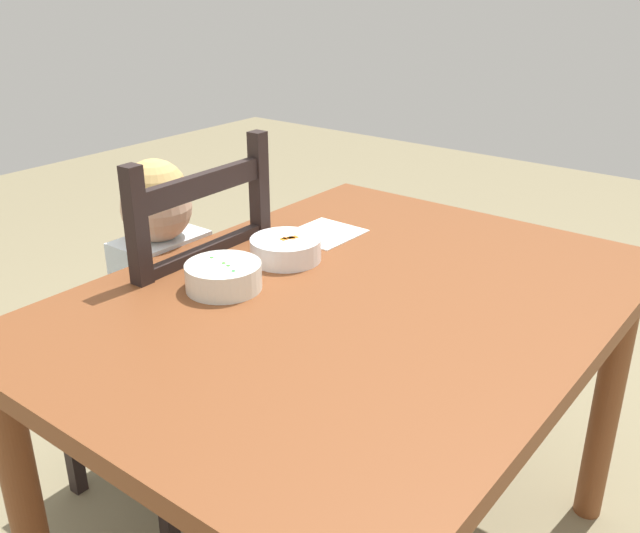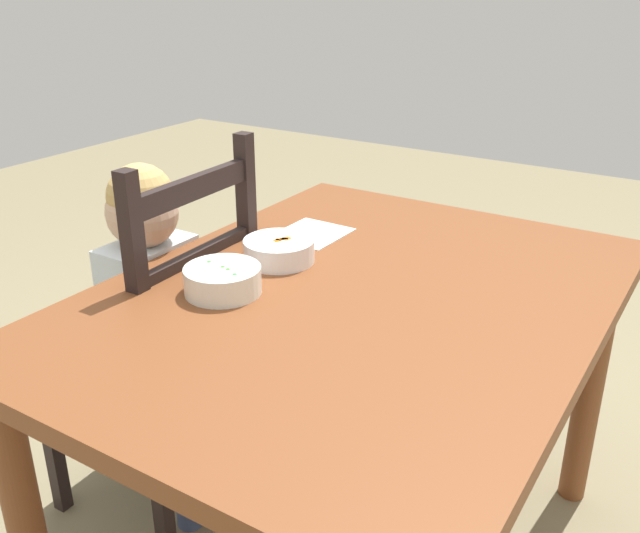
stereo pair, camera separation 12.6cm
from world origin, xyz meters
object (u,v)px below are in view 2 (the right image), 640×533
object	(u,v)px
dining_table	(353,336)
child_figure	(159,295)
dining_chair	(164,352)
bowl_of_peas	(223,279)
spoon	(250,264)
bowl_of_carrots	(279,250)

from	to	relation	value
dining_table	child_figure	size ratio (longest dim) A/B	1.33
dining_chair	bowl_of_peas	bearing A→B (deg)	-108.76
dining_table	child_figure	xyz separation A→B (m)	(-0.04, 0.52, -0.02)
child_figure	bowl_of_peas	world-z (taller)	child_figure
dining_table	bowl_of_peas	distance (m)	0.30
dining_chair	spoon	bearing A→B (deg)	-81.30
dining_table	dining_chair	size ratio (longest dim) A/B	1.26
bowl_of_peas	dining_chair	bearing A→B (deg)	71.24
child_figure	bowl_of_peas	distance (m)	0.34
dining_chair	bowl_of_peas	world-z (taller)	dining_chair
bowl_of_carrots	spoon	distance (m)	0.07
child_figure	bowl_of_carrots	size ratio (longest dim) A/B	5.89
dining_chair	bowl_of_peas	distance (m)	0.44
dining_chair	bowl_of_carrots	size ratio (longest dim) A/B	6.21
dining_chair	bowl_of_carrots	world-z (taller)	dining_chair
dining_chair	child_figure	size ratio (longest dim) A/B	1.05
dining_chair	spoon	size ratio (longest dim) A/B	7.24
dining_chair	bowl_of_peas	size ratio (longest dim) A/B	6.34
child_figure	bowl_of_peas	bearing A→B (deg)	-108.62
child_figure	bowl_of_carrots	bearing A→B (deg)	-71.37
spoon	child_figure	bearing A→B (deg)	99.09
dining_table	child_figure	bearing A→B (deg)	94.96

